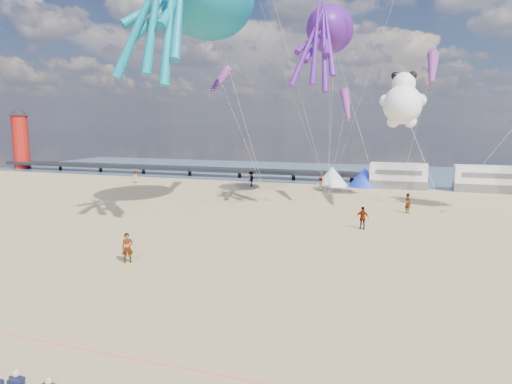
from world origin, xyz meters
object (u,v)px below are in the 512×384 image
Objects in this scene: motorhome_0 at (398,176)px; beachgoer_6 at (321,184)px; beachgoer_2 at (251,179)px; beachgoer_3 at (362,218)px; windsock_right at (346,105)px; tent_white at (332,176)px; windsock_mid at (433,68)px; sandbag_b at (380,200)px; windsock_left at (220,80)px; kite_panda at (402,105)px; tent_blue at (364,177)px; lighthouse at (21,142)px; motorhome_1 at (485,179)px; standing_person at (128,248)px; sandbag_d at (397,201)px; sandbag_a at (267,200)px; sandbag_e at (328,195)px; beachgoer_5 at (408,203)px; beachgoer_0 at (136,177)px; kite_octopus_purple at (330,29)px; sandbag_c at (443,211)px.

motorhome_0 reaches higher than beachgoer_6.
beachgoer_3 is at bearing 43.56° from beachgoer_2.
motorhome_0 is 16.93m from windsock_right.
windsock_mid is (10.61, -16.54, 11.07)m from tent_white.
motorhome_0 is at bearing 100.88° from windsock_mid.
windsock_mid is at bearing -81.03° from motorhome_0.
motorhome_0 reaches higher than sandbag_b.
sandbag_b is at bearing 2.10° from windsock_left.
tent_blue is at bearing 108.57° from kite_panda.
windsock_right is at bearing 56.59° from beachgoer_2.
motorhome_0 is 4.23× the size of beachgoer_6.
lighthouse is 1.36× the size of motorhome_1.
beachgoer_6 is (-0.50, -5.03, -0.42)m from tent_white.
motorhome_1 is 3.88× the size of beachgoer_3.
sandbag_d is at bearing 26.20° from standing_person.
kite_panda reaches higher than motorhome_1.
sandbag_a is (-12.34, -13.62, -1.39)m from motorhome_0.
lighthouse is 18.00× the size of sandbag_a.
tent_white is 8.00× the size of sandbag_b.
windsock_left is (-3.59, 22.12, 11.27)m from standing_person.
standing_person is 3.45× the size of sandbag_e.
standing_person is (48.29, -39.87, -3.64)m from lighthouse.
windsock_left is (-15.37, 9.40, 11.28)m from beachgoer_3.
sandbag_b is (-1.47, -10.15, -1.39)m from motorhome_0.
beachgoer_5 reaches higher than beachgoer_3.
motorhome_1 is at bearing 28.51° from sandbag_e.
kite_panda is at bearing 63.43° from beachgoer_0.
beachgoer_3 is at bearing -104.94° from kite_panda.
kite_octopus_purple is at bearing -147.24° from sandbag_b.
motorhome_0 reaches higher than beachgoer_2.
sandbag_c is at bearing 52.56° from windsock_mid.
windsock_right is at bearing -140.86° from kite_panda.
windsock_left reaches higher than beachgoer_0.
windsock_right reaches higher than beachgoer_5.
sandbag_a is (-8.34, -13.62, -1.09)m from tent_blue.
beachgoer_3 is 13.04m from sandbag_b.
kite_octopus_purple is at bearing 160.23° from beachgoer_6.
sandbag_b is 20.20m from windsock_left.
beachgoer_0 reaches higher than beachgoer_6.
beachgoer_6 is 13.20m from kite_panda.
sandbag_c is at bearing -57.97° from kite_panda.
beachgoer_0 is 24.38m from beachgoer_6.
windsock_right is at bearing 53.10° from beachgoer_0.
sandbag_b is 0.09× the size of windsock_right.
tent_blue is (4.00, 0.00, 0.00)m from tent_white.
lighthouse is 1.36× the size of motorhome_0.
windsock_mid is (35.47, -10.54, 11.46)m from beachgoer_0.
sandbag_c is 24.69m from windsock_left.
motorhome_0 is at bearing 85.82° from kite_panda.
lighthouse is at bearing 176.05° from tent_blue.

